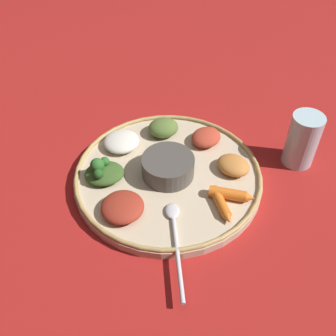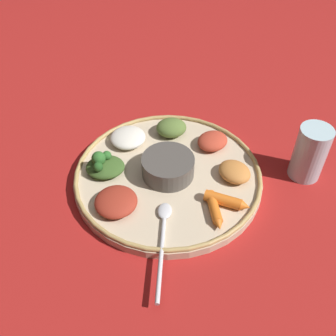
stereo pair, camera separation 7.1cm
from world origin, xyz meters
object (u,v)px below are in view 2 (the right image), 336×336
(greens_pile, at_px, (104,165))
(center_bowl, at_px, (168,166))
(carrot_near_spoon, at_px, (215,210))
(spoon, at_px, (163,233))
(carrot_outer, at_px, (226,201))
(drinking_glass, at_px, (309,156))

(greens_pile, bearing_deg, center_bowl, 165.56)
(greens_pile, bearing_deg, carrot_near_spoon, 141.90)
(center_bowl, height_order, spoon, center_bowl)
(center_bowl, bearing_deg, spoon, 75.64)
(center_bowl, height_order, carrot_outer, center_bowl)
(spoon, relative_size, carrot_outer, 2.34)
(center_bowl, relative_size, carrot_outer, 1.25)
(spoon, bearing_deg, carrot_near_spoon, -164.06)
(center_bowl, xyz_separation_m, spoon, (0.03, 0.13, -0.02))
(greens_pile, relative_size, carrot_near_spoon, 1.05)
(center_bowl, bearing_deg, carrot_outer, 132.29)
(center_bowl, bearing_deg, carrot_near_spoon, 118.98)
(center_bowl, distance_m, carrot_outer, 0.12)
(greens_pile, height_order, carrot_near_spoon, greens_pile)
(greens_pile, bearing_deg, drinking_glass, 170.41)
(greens_pile, bearing_deg, carrot_outer, 148.47)
(carrot_outer, relative_size, drinking_glass, 0.71)
(greens_pile, xyz_separation_m, carrot_outer, (-0.20, 0.12, -0.01))
(drinking_glass, bearing_deg, carrot_outer, 18.78)
(carrot_near_spoon, bearing_deg, center_bowl, -61.02)
(carrot_outer, bearing_deg, center_bowl, -47.71)
(carrot_outer, distance_m, drinking_glass, 0.18)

